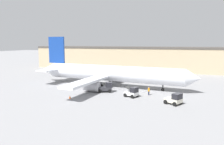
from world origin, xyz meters
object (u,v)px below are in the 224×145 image
at_px(ground_crew_worker, 149,91).
at_px(belt_loader_truck, 132,92).
at_px(pushback_tug, 174,99).
at_px(safety_cone_near, 70,97).
at_px(airplane, 108,73).
at_px(baggage_tug, 106,88).

distance_m(ground_crew_worker, belt_loader_truck, 3.88).
distance_m(pushback_tug, safety_cone_near, 19.25).
bearing_deg(pushback_tug, safety_cone_near, -143.28).
distance_m(airplane, baggage_tug, 6.64).
height_order(ground_crew_worker, belt_loader_truck, belt_loader_truck).
xyz_separation_m(airplane, pushback_tug, (16.33, -10.81, -2.28)).
bearing_deg(belt_loader_truck, airplane, 156.51).
xyz_separation_m(ground_crew_worker, pushback_tug, (5.37, -5.18, 0.05)).
xyz_separation_m(baggage_tug, belt_loader_truck, (6.33, -2.36, -0.03)).
distance_m(airplane, pushback_tug, 19.72).
relative_size(pushback_tug, safety_cone_near, 5.92).
bearing_deg(belt_loader_truck, baggage_tug, -178.40).
bearing_deg(airplane, ground_crew_worker, -23.08).
relative_size(ground_crew_worker, pushback_tug, 0.51).
xyz_separation_m(airplane, ground_crew_worker, (10.96, -5.64, -2.34)).
relative_size(belt_loader_truck, pushback_tug, 0.91).
relative_size(ground_crew_worker, safety_cone_near, 3.00).
xyz_separation_m(airplane, baggage_tug, (1.85, -5.98, -2.23)).
bearing_deg(pushback_tug, baggage_tug, -169.36).
height_order(ground_crew_worker, pushback_tug, pushback_tug).
height_order(airplane, safety_cone_near, airplane).
bearing_deg(ground_crew_worker, belt_loader_truck, -52.77).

